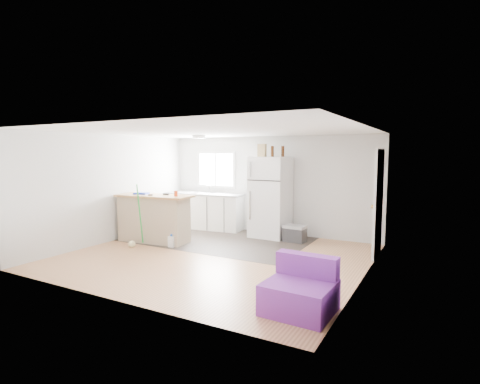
% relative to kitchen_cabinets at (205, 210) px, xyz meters
% --- Properties ---
extents(room, '(5.51, 5.01, 2.41)m').
position_rel_kitchen_cabinets_xyz_m(room, '(1.70, -2.17, 0.72)').
color(room, '#A26944').
rests_on(room, ground).
extents(vinyl_zone, '(4.05, 2.50, 0.00)m').
position_rel_kitchen_cabinets_xyz_m(vinyl_zone, '(0.97, -0.92, -0.48)').
color(vinyl_zone, '#332B26').
rests_on(vinyl_zone, floor).
extents(window, '(1.18, 0.06, 0.98)m').
position_rel_kitchen_cabinets_xyz_m(window, '(0.15, 0.31, 1.07)').
color(window, white).
rests_on(window, back_wall).
extents(interior_door, '(0.11, 0.92, 2.10)m').
position_rel_kitchen_cabinets_xyz_m(interior_door, '(4.42, -0.62, 0.54)').
color(interior_door, white).
rests_on(interior_door, right_wall).
extents(ceiling_fixture, '(0.30, 0.30, 0.07)m').
position_rel_kitchen_cabinets_xyz_m(ceiling_fixture, '(0.50, -0.97, 1.88)').
color(ceiling_fixture, white).
rests_on(ceiling_fixture, ceiling).
extents(kitchen_cabinets, '(2.16, 0.86, 1.22)m').
position_rel_kitchen_cabinets_xyz_m(kitchen_cabinets, '(0.00, 0.00, 0.00)').
color(kitchen_cabinets, white).
rests_on(kitchen_cabinets, floor).
extents(peninsula, '(1.78, 0.82, 1.06)m').
position_rel_kitchen_cabinets_xyz_m(peninsula, '(-0.17, -1.81, 0.06)').
color(peninsula, tan).
rests_on(peninsula, floor).
extents(refrigerator, '(0.86, 0.81, 1.90)m').
position_rel_kitchen_cabinets_xyz_m(refrigerator, '(1.92, -0.09, 0.47)').
color(refrigerator, white).
rests_on(refrigerator, floor).
extents(cooler, '(0.52, 0.37, 0.38)m').
position_rel_kitchen_cabinets_xyz_m(cooler, '(2.62, -0.31, -0.29)').
color(cooler, '#303032').
rests_on(cooler, floor).
extents(purple_seat, '(0.85, 0.81, 0.67)m').
position_rel_kitchen_cabinets_xyz_m(purple_seat, '(3.99, -3.79, -0.23)').
color(purple_seat, purple).
rests_on(purple_seat, floor).
extents(cleaner_jug, '(0.13, 0.10, 0.28)m').
position_rel_kitchen_cabinets_xyz_m(cleaner_jug, '(0.51, -2.03, -0.36)').
color(cleaner_jug, white).
rests_on(cleaner_jug, floor).
extents(mop, '(0.30, 0.37, 1.36)m').
position_rel_kitchen_cabinets_xyz_m(mop, '(-0.21, -2.39, -0.25)').
color(mop, green).
rests_on(mop, floor).
extents(red_cup, '(0.10, 0.10, 0.12)m').
position_rel_kitchen_cabinets_xyz_m(red_cup, '(0.47, -1.81, 0.64)').
color(red_cup, red).
rests_on(red_cup, peninsula).
extents(blue_tray, '(0.35, 0.29, 0.04)m').
position_rel_kitchen_cabinets_xyz_m(blue_tray, '(-0.50, -1.83, 0.60)').
color(blue_tray, '#122AB0').
rests_on(blue_tray, peninsula).
extents(tool_a, '(0.14, 0.05, 0.03)m').
position_rel_kitchen_cabinets_xyz_m(tool_a, '(0.09, -1.68, 0.60)').
color(tool_a, black).
rests_on(tool_a, peninsula).
extents(tool_b, '(0.11, 0.07, 0.03)m').
position_rel_kitchen_cabinets_xyz_m(tool_b, '(-0.13, -1.94, 0.60)').
color(tool_b, black).
rests_on(tool_b, peninsula).
extents(cardboard_box, '(0.21, 0.12, 0.30)m').
position_rel_kitchen_cabinets_xyz_m(cardboard_box, '(1.72, -0.16, 1.57)').
color(cardboard_box, tan).
rests_on(cardboard_box, refrigerator).
extents(bottle_left, '(0.09, 0.09, 0.25)m').
position_rel_kitchen_cabinets_xyz_m(bottle_left, '(1.99, -0.17, 1.55)').
color(bottle_left, '#3A1D0A').
rests_on(bottle_left, refrigerator).
extents(bottle_right, '(0.09, 0.09, 0.25)m').
position_rel_kitchen_cabinets_xyz_m(bottle_right, '(2.22, -0.10, 1.55)').
color(bottle_right, '#3A1D0A').
rests_on(bottle_right, refrigerator).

